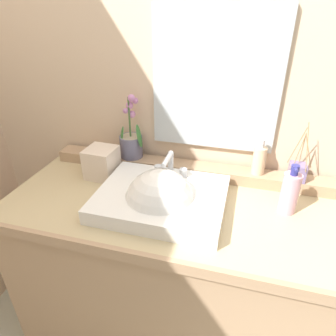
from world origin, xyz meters
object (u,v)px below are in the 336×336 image
potted_plant (131,142)px  lotion_bottle (290,192)px  tissue_box (102,163)px  soap_dispenser (259,160)px  reed_diffuser (297,171)px  sink_basin (160,201)px

potted_plant → lotion_bottle: 0.73m
lotion_bottle → tissue_box: (-0.80, 0.06, -0.02)m
soap_dispenser → lotion_bottle: (0.12, -0.18, -0.03)m
potted_plant → soap_dispenser: bearing=-0.9°
reed_diffuser → lotion_bottle: (-0.04, -0.17, -0.00)m
reed_diffuser → soap_dispenser: bearing=175.8°
sink_basin → lotion_bottle: size_ratio=2.47×
potted_plant → reed_diffuser: size_ratio=1.20×
potted_plant → tissue_box: potted_plant is taller
soap_dispenser → tissue_box: 0.70m
sink_basin → reed_diffuser: size_ratio=1.94×
tissue_box → reed_diffuser: bearing=7.4°
soap_dispenser → tissue_box: soap_dispenser is taller
tissue_box → sink_basin: bearing=-25.9°
soap_dispenser → reed_diffuser: (0.16, -0.01, -0.03)m
soap_dispenser → tissue_box: size_ratio=1.16×
sink_basin → reed_diffuser: (0.51, 0.27, 0.07)m
lotion_bottle → sink_basin: bearing=-168.0°
soap_dispenser → reed_diffuser: 0.16m
reed_diffuser → sink_basin: bearing=-152.5°
sink_basin → potted_plant: (-0.23, 0.29, 0.11)m
soap_dispenser → lotion_bottle: size_ratio=0.80×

